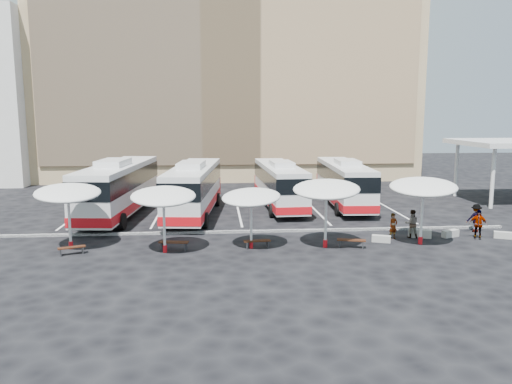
{
  "coord_description": "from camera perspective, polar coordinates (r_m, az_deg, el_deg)",
  "views": [
    {
      "loc": [
        -1.67,
        -30.2,
        7.53
      ],
      "look_at": [
        1.0,
        3.0,
        2.2
      ],
      "focal_mm": 35.0,
      "sensor_mm": 36.0,
      "label": 1
    }
  ],
  "objects": [
    {
      "name": "curb_divider",
      "position": [
        31.64,
        -1.45,
        -4.54
      ],
      "size": [
        34.0,
        0.25,
        0.15
      ],
      "primitive_type": "cube",
      "color": "black",
      "rests_on": "ground"
    },
    {
      "name": "bus_3",
      "position": [
        40.96,
        10.03,
        1.15
      ],
      "size": [
        3.26,
        12.27,
        3.86
      ],
      "rotation": [
        0.0,
        0.0,
        -0.05
      ],
      "color": "silver",
      "rests_on": "ground"
    },
    {
      "name": "sandstone_building",
      "position": [
        62.3,
        -3.14,
        13.77
      ],
      "size": [
        42.0,
        18.25,
        29.6
      ],
      "color": "tan",
      "rests_on": "ground"
    },
    {
      "name": "sunshade_4",
      "position": [
        29.83,
        18.57,
        0.53
      ],
      "size": [
        4.94,
        4.97,
        3.93
      ],
      "rotation": [
        0.0,
        0.0,
        -0.41
      ],
      "color": "silver",
      "rests_on": "ground"
    },
    {
      "name": "bus_1",
      "position": [
        36.94,
        -7.11,
        0.53
      ],
      "size": [
        4.0,
        13.01,
        4.06
      ],
      "rotation": [
        0.0,
        0.0,
        -0.1
      ],
      "color": "silver",
      "rests_on": "ground"
    },
    {
      "name": "passenger_0",
      "position": [
        31.08,
        15.41,
        -3.78
      ],
      "size": [
        0.67,
        0.56,
        1.57
      ],
      "primitive_type": "imported",
      "rotation": [
        0.0,
        0.0,
        0.38
      ],
      "color": "black",
      "rests_on": "ground"
    },
    {
      "name": "bus_2",
      "position": [
        39.86,
        2.69,
        1.02
      ],
      "size": [
        3.18,
        12.04,
        3.79
      ],
      "rotation": [
        0.0,
        0.0,
        0.05
      ],
      "color": "silver",
      "rests_on": "ground"
    },
    {
      "name": "passenger_3",
      "position": [
        34.62,
        23.85,
        -2.74
      ],
      "size": [
        1.25,
        0.85,
        1.79
      ],
      "primitive_type": "imported",
      "rotation": [
        0.0,
        0.0,
        2.98
      ],
      "color": "black",
      "rests_on": "ground"
    },
    {
      "name": "conc_bench_1",
      "position": [
        32.0,
        18.2,
        -4.52
      ],
      "size": [
        1.41,
        0.88,
        0.5
      ],
      "primitive_type": "cube",
      "rotation": [
        0.0,
        0.0,
        -0.35
      ],
      "color": "gray",
      "rests_on": "ground"
    },
    {
      "name": "conc_bench_2",
      "position": [
        32.77,
        21.33,
        -4.44
      ],
      "size": [
        1.2,
        0.8,
        0.43
      ],
      "primitive_type": "cube",
      "rotation": [
        0.0,
        0.0,
        0.41
      ],
      "color": "gray",
      "rests_on": "ground"
    },
    {
      "name": "conc_bench_0",
      "position": [
        30.26,
        14.13,
        -5.21
      ],
      "size": [
        1.13,
        0.74,
        0.4
      ],
      "primitive_type": "cube",
      "rotation": [
        0.0,
        0.0,
        -0.39
      ],
      "color": "gray",
      "rests_on": "ground"
    },
    {
      "name": "ground",
      "position": [
        31.17,
        -1.39,
        -4.89
      ],
      "size": [
        120.0,
        120.0,
        0.0
      ],
      "primitive_type": "plane",
      "color": "black",
      "rests_on": "ground"
    },
    {
      "name": "wood_bench_0",
      "position": [
        28.57,
        -20.33,
        -6.09
      ],
      "size": [
        1.44,
        0.88,
        0.43
      ],
      "rotation": [
        0.0,
        0.0,
        0.39
      ],
      "color": "black",
      "rests_on": "ground"
    },
    {
      "name": "sunshade_2",
      "position": [
        27.47,
        -0.57,
        -0.61
      ],
      "size": [
        4.27,
        4.29,
        3.41
      ],
      "rotation": [
        0.0,
        0.0,
        -0.39
      ],
      "color": "silver",
      "rests_on": "ground"
    },
    {
      "name": "sunshade_1",
      "position": [
        27.09,
        -10.54,
        -0.5
      ],
      "size": [
        3.82,
        3.86,
        3.64
      ],
      "rotation": [
        0.0,
        0.0,
        0.1
      ],
      "color": "silver",
      "rests_on": "ground"
    },
    {
      "name": "passenger_1",
      "position": [
        31.67,
        17.39,
        -3.49
      ],
      "size": [
        0.97,
        0.83,
        1.72
      ],
      "primitive_type": "imported",
      "rotation": [
        0.0,
        0.0,
        2.9
      ],
      "color": "black",
      "rests_on": "ground"
    },
    {
      "name": "bus_0",
      "position": [
        37.71,
        -15.38,
        0.61
      ],
      "size": [
        4.1,
        13.64,
        4.26
      ],
      "rotation": [
        0.0,
        0.0,
        -0.1
      ],
      "color": "silver",
      "rests_on": "ground"
    },
    {
      "name": "sunshade_3",
      "position": [
        27.88,
        8.05,
        0.29
      ],
      "size": [
        4.71,
        4.75,
        3.89
      ],
      "rotation": [
        0.0,
        0.0,
        -0.32
      ],
      "color": "silver",
      "rests_on": "ground"
    },
    {
      "name": "wood_bench_3",
      "position": [
        28.59,
        10.84,
        -5.57
      ],
      "size": [
        1.65,
        0.84,
        0.49
      ],
      "rotation": [
        0.0,
        0.0,
        -0.27
      ],
      "color": "black",
      "rests_on": "ground"
    },
    {
      "name": "conc_bench_3",
      "position": [
        33.71,
        26.43,
        -4.44
      ],
      "size": [
        1.12,
        0.77,
        0.4
      ],
      "primitive_type": "cube",
      "rotation": [
        0.0,
        0.0,
        -0.43
      ],
      "color": "gray",
      "rests_on": "ground"
    },
    {
      "name": "passenger_2",
      "position": [
        32.79,
        24.04,
        -3.39
      ],
      "size": [
        1.12,
        0.87,
        1.78
      ],
      "primitive_type": "imported",
      "rotation": [
        0.0,
        0.0,
        -0.49
      ],
      "color": "black",
      "rests_on": "ground"
    },
    {
      "name": "bay_lines",
      "position": [
        38.97,
        -2.06,
        -2.05
      ],
      "size": [
        24.15,
        12.0,
        0.01
      ],
      "color": "white",
      "rests_on": "ground"
    },
    {
      "name": "wood_bench_2",
      "position": [
        28.02,
        0.12,
        -5.75
      ],
      "size": [
        1.54,
        0.56,
        0.46
      ],
      "rotation": [
        0.0,
        0.0,
        0.11
      ],
      "color": "black",
      "rests_on": "ground"
    },
    {
      "name": "sunshade_0",
      "position": [
        29.25,
        -20.71,
        -0.13
      ],
      "size": [
        4.49,
        4.52,
        3.7
      ],
      "rotation": [
        0.0,
        0.0,
        0.33
      ],
      "color": "silver",
      "rests_on": "ground"
    },
    {
      "name": "wood_bench_1",
      "position": [
        27.99,
        -9.38,
        -5.83
      ],
      "size": [
        1.67,
        0.67,
        0.5
      ],
      "rotation": [
        0.0,
        0.0,
        -0.15
      ],
      "color": "black",
      "rests_on": "ground"
    }
  ]
}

